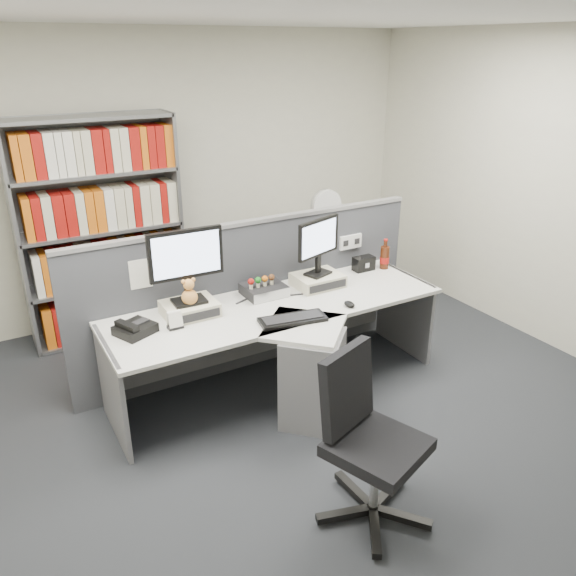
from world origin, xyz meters
TOP-DOWN VIEW (x-y plane):
  - ground at (0.00, 0.00)m, footprint 5.50×5.50m
  - room_shell at (0.00, 0.00)m, footprint 5.04×5.54m
  - partition at (0.00, 1.25)m, footprint 3.00×0.08m
  - desk at (0.00, 0.60)m, footprint 2.60×1.20m
  - monitor_riser_left at (-0.63, 0.98)m, footprint 0.38×0.31m
  - monitor_riser_right at (0.47, 0.98)m, footprint 0.38×0.31m
  - monitor_left at (-0.63, 0.98)m, footprint 0.54×0.18m
  - monitor_right at (0.47, 0.98)m, footprint 0.44×0.20m
  - desktop_pc at (0.00, 1.03)m, footprint 0.31×0.28m
  - figurines at (-0.03, 1.02)m, footprint 0.23×0.05m
  - keyboard at (-0.04, 0.52)m, footprint 0.50×0.26m
  - mouse at (0.46, 0.52)m, footprint 0.07×0.10m
  - desk_phone at (-1.07, 0.88)m, footprint 0.30×0.29m
  - desk_calendar at (-0.80, 0.83)m, footprint 0.11×0.08m
  - plush_toy at (-0.64, 0.94)m, footprint 0.12×0.12m
  - speaker at (1.00, 1.08)m, footprint 0.18×0.10m
  - cola_bottle at (1.19, 1.03)m, footprint 0.08×0.08m
  - shelving_unit at (-0.90, 2.44)m, footprint 1.41×0.40m
  - filing_cabinet at (1.20, 1.99)m, footprint 0.45×0.61m
  - desk_fan at (1.20, 1.99)m, footprint 0.31×0.19m
  - office_chair at (-0.21, -0.59)m, footprint 0.67×0.65m

SIDE VIEW (x-z plane):
  - ground at x=0.00m, z-range 0.00..0.00m
  - filing_cabinet at x=1.20m, z-range 0.00..0.70m
  - desk at x=0.00m, z-range 0.10..0.82m
  - office_chair at x=-0.21m, z-range 0.04..1.04m
  - partition at x=0.00m, z-range 0.01..1.29m
  - keyboard at x=-0.04m, z-range 0.72..0.75m
  - mouse at x=0.46m, z-range 0.72..0.76m
  - desk_phone at x=-1.07m, z-range 0.71..0.81m
  - desktop_pc at x=0.00m, z-range 0.72..0.80m
  - monitor_riser_left at x=-0.63m, z-range 0.72..0.82m
  - monitor_riser_right at x=0.47m, z-range 0.72..0.82m
  - desk_calendar at x=-0.80m, z-range 0.71..0.84m
  - speaker at x=1.00m, z-range 0.72..0.84m
  - cola_bottle at x=1.19m, z-range 0.69..0.95m
  - figurines at x=-0.03m, z-range 0.81..0.90m
  - plush_toy at x=-0.64m, z-range 0.81..1.01m
  - shelving_unit at x=-0.90m, z-range -0.02..1.98m
  - desk_fan at x=1.20m, z-range 0.77..1.29m
  - monitor_right at x=0.47m, z-range 0.86..1.33m
  - monitor_left at x=-0.63m, z-range 0.87..1.42m
  - room_shell at x=0.00m, z-range 0.43..3.15m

